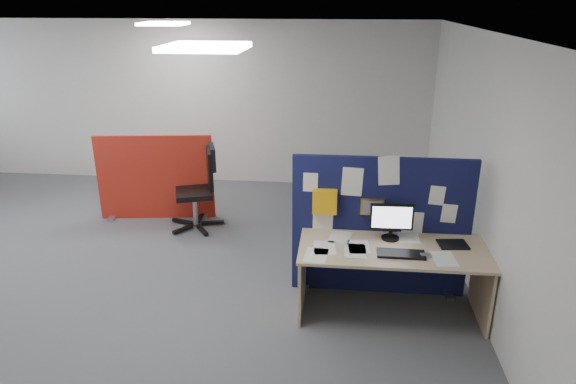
# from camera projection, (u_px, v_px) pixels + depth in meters

# --- Properties ---
(floor) EXTENTS (9.00, 9.00, 0.00)m
(floor) POSITION_uv_depth(u_px,v_px,m) (70.00, 278.00, 5.89)
(floor) COLOR #4E5156
(floor) RESTS_ON ground
(ceiling) EXTENTS (9.00, 7.00, 0.02)m
(ceiling) POSITION_uv_depth(u_px,v_px,m) (28.00, 32.00, 4.93)
(ceiling) COLOR white
(ceiling) RESTS_ON wall_back
(wall_back) EXTENTS (9.00, 0.02, 2.70)m
(wall_back) POSITION_uv_depth(u_px,v_px,m) (161.00, 103.00, 8.66)
(wall_back) COLOR silver
(wall_back) RESTS_ON floor
(wall_right) EXTENTS (0.02, 7.00, 2.70)m
(wall_right) POSITION_uv_depth(u_px,v_px,m) (491.00, 181.00, 4.98)
(wall_right) COLOR silver
(wall_right) RESTS_ON floor
(ceiling_lights) EXTENTS (4.10, 4.10, 0.04)m
(ceiling_lights) POSITION_uv_depth(u_px,v_px,m) (93.00, 32.00, 5.53)
(ceiling_lights) COLOR white
(ceiling_lights) RESTS_ON ceiling
(navy_divider) EXTENTS (1.85, 0.30, 1.55)m
(navy_divider) POSITION_uv_depth(u_px,v_px,m) (378.00, 226.00, 5.37)
(navy_divider) COLOR #0F1537
(navy_divider) RESTS_ON floor
(main_desk) EXTENTS (1.83, 0.82, 0.73)m
(main_desk) POSITION_uv_depth(u_px,v_px,m) (392.00, 261.00, 5.10)
(main_desk) COLOR #D0AF85
(main_desk) RESTS_ON floor
(monitor_main) EXTENTS (0.43, 0.18, 0.38)m
(monitor_main) POSITION_uv_depth(u_px,v_px,m) (392.00, 220.00, 5.11)
(monitor_main) COLOR black
(monitor_main) RESTS_ON main_desk
(keyboard) EXTENTS (0.45, 0.19, 0.02)m
(keyboard) POSITION_uv_depth(u_px,v_px,m) (401.00, 254.00, 4.85)
(keyboard) COLOR black
(keyboard) RESTS_ON main_desk
(mouse) EXTENTS (0.11, 0.08, 0.03)m
(mouse) POSITION_uv_depth(u_px,v_px,m) (426.00, 255.00, 4.82)
(mouse) COLOR #9E9FA4
(mouse) RESTS_ON main_desk
(paper_tray) EXTENTS (0.30, 0.25, 0.01)m
(paper_tray) POSITION_uv_depth(u_px,v_px,m) (453.00, 244.00, 5.05)
(paper_tray) COLOR black
(paper_tray) RESTS_ON main_desk
(red_divider) EXTENTS (1.63, 0.30, 1.23)m
(red_divider) POSITION_uv_depth(u_px,v_px,m) (156.00, 178.00, 7.30)
(red_divider) COLOR #AD2A16
(red_divider) RESTS_ON floor
(office_chair) EXTENTS (0.76, 0.72, 1.14)m
(office_chair) POSITION_uv_depth(u_px,v_px,m) (202.00, 183.00, 6.99)
(office_chair) COLOR black
(office_chair) RESTS_ON floor
(desk_papers) EXTENTS (1.43, 0.82, 0.00)m
(desk_papers) POSITION_uv_depth(u_px,v_px,m) (364.00, 247.00, 5.01)
(desk_papers) COLOR white
(desk_papers) RESTS_ON main_desk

